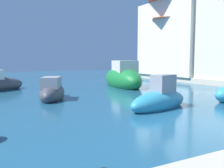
% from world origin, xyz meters
% --- Properties ---
extents(moored_boat_2, '(2.53, 3.52, 1.51)m').
position_xyz_m(moored_boat_2, '(-3.56, 8.53, 0.41)').
color(moored_boat_2, '#3F3F47').
rests_on(moored_boat_2, ground).
extents(moored_boat_3, '(3.91, 2.18, 1.76)m').
position_xyz_m(moored_boat_3, '(0.10, 3.71, 0.39)').
color(moored_boat_3, teal).
rests_on(moored_boat_3, ground).
extents(moored_boat_4, '(3.54, 6.71, 2.57)m').
position_xyz_m(moored_boat_4, '(3.23, 12.36, 0.67)').
color(moored_boat_4, '#197233').
rests_on(moored_boat_4, ground).
extents(waterfront_building_annex, '(6.81, 8.96, 9.05)m').
position_xyz_m(waterfront_building_annex, '(13.00, 15.77, 5.09)').
color(waterfront_building_annex, white).
rests_on(waterfront_building_annex, quay_promenade).
extents(waterfront_building_far, '(5.96, 9.00, 6.95)m').
position_xyz_m(waterfront_building_far, '(13.00, 15.75, 4.03)').
color(waterfront_building_far, silver).
rests_on(waterfront_building_far, quay_promenade).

